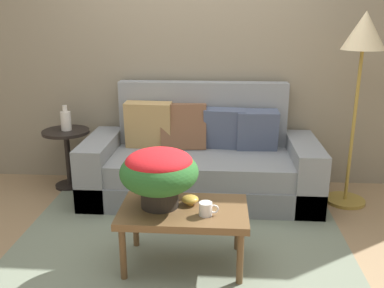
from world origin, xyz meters
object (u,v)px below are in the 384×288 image
Objects in this scene: side_table at (67,148)px; couch at (201,163)px; coffee_mug at (206,209)px; snack_bowl at (190,199)px; coffee_table at (184,215)px; floor_lamp at (362,49)px; potted_plant at (159,171)px; table_vase at (66,120)px.

couch is at bearing -5.01° from side_table.
side_table is 1.98m from coffee_mug.
coffee_mug is 1.09× the size of snack_bowl.
side_table reaches higher than coffee_table.
coffee_table is 1.81m from side_table.
snack_bowl is at bearing -142.47° from floor_lamp.
floor_lamp is at bearing 34.82° from potted_plant.
snack_bowl is 0.48× the size of table_vase.
coffee_mug is (0.10, -1.27, 0.15)m from couch.
potted_plant is 4.44× the size of snack_bowl.
table_vase reaches higher than side_table.
coffee_table is at bearing -9.24° from potted_plant.
side_table is at bearing 174.99° from couch.
potted_plant is at bearing -145.18° from floor_lamp.
couch is at bearing 79.31° from potted_plant.
potted_plant is (1.10, -1.27, 0.27)m from side_table.
floor_lamp is 3.24× the size of potted_plant.
couch reaches higher than snack_bowl.
table_vase is (0.01, 0.01, 0.28)m from side_table.
floor_lamp reaches higher than snack_bowl.
table_vase reaches higher than snack_bowl.
floor_lamp reaches higher than potted_plant.
table_vase is (-2.65, 0.19, -0.70)m from floor_lamp.
floor_lamp is 1.95m from coffee_mug.
potted_plant is (-1.56, -1.08, -0.71)m from floor_lamp.
potted_plant is at bearing -168.47° from snack_bowl.
side_table is 1.12× the size of potted_plant.
couch is 18.11× the size of snack_bowl.
side_table is (-1.32, 0.12, 0.08)m from couch.
couch is 1.71m from floor_lamp.
coffee_mug is at bearing -53.48° from snack_bowl.
snack_bowl is (0.04, 0.07, 0.08)m from coffee_table.
snack_bowl is at bearing 60.40° from coffee_table.
snack_bowl is at bearing 11.53° from potted_plant.
couch is 1.32m from side_table.
couch reaches higher than coffee_table.
table_vase is at bearing 133.88° from coffee_table.
potted_plant is at bearing -49.12° from side_table.
couch reaches higher than side_table.
table_vase is (-1.29, 1.23, 0.23)m from snack_bowl.
potted_plant is at bearing 160.05° from coffee_mug.
coffee_table is (-0.06, -1.18, 0.05)m from couch.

